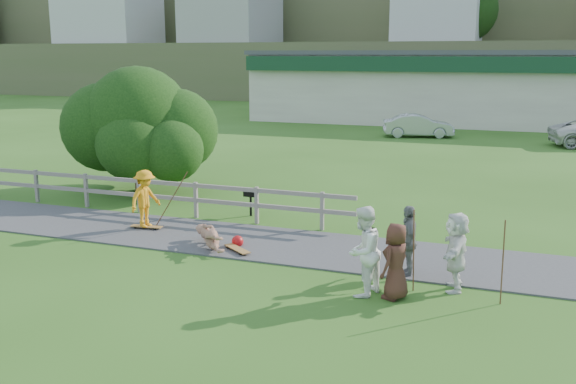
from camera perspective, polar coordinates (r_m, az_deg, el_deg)
name	(u,v)px	position (r m, az deg, el deg)	size (l,w,h in m)	color
ground	(204,256)	(16.00, -7.46, -5.68)	(260.00, 260.00, 0.00)	#2C5518
path	(230,239)	(17.27, -5.14, -4.21)	(34.00, 3.00, 0.04)	#39393B
fence	(122,188)	(20.90, -14.53, 0.32)	(15.05, 0.10, 1.10)	slate
strip_mall	(482,86)	(48.52, 16.83, 8.97)	(32.50, 10.75, 5.10)	#BFB5A7
skater_rider	(145,202)	(18.42, -12.57, -0.87)	(1.05, 0.60, 1.62)	orange
skater_fallen	(210,236)	(16.52, -6.92, -3.94)	(1.72, 0.41, 0.63)	#A5715B
spectator_a	(363,251)	(13.20, 6.69, -5.26)	(0.92, 0.71, 1.88)	white
spectator_b	(408,241)	(14.53, 10.64, -4.30)	(0.95, 0.39, 1.62)	slate
spectator_c	(396,261)	(13.17, 9.56, -6.10)	(0.77, 0.50, 1.58)	#4D281E
spectator_d	(456,251)	(13.88, 14.70, -5.13)	(1.56, 0.50, 1.69)	silver
car_silver	(418,126)	(39.12, 11.50, 5.80)	(1.44, 4.12, 1.36)	#A4A6AB
tree	(139,140)	(23.66, -13.08, 4.56)	(6.08, 6.08, 3.73)	black
bbq	(251,203)	(19.66, -3.33, -0.97)	(0.38, 0.29, 0.82)	black
longboard_rider	(147,228)	(18.60, -12.46, -3.15)	(0.91, 0.22, 0.10)	olive
longboard_fallen	(237,251)	(16.17, -4.53, -5.22)	(0.96, 0.23, 0.11)	olive
helmet	(238,241)	(16.61, -4.51, -4.38)	(0.31, 0.31, 0.31)	#B51013
pole_rider	(171,194)	(18.40, -10.36, -0.19)	(0.03, 0.03, 1.99)	brown
pole_spec_left	(414,251)	(13.62, 11.11, -5.14)	(0.03, 0.03, 1.75)	brown
pole_spec_right	(503,263)	(13.35, 18.55, -5.97)	(0.03, 0.03, 1.73)	brown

